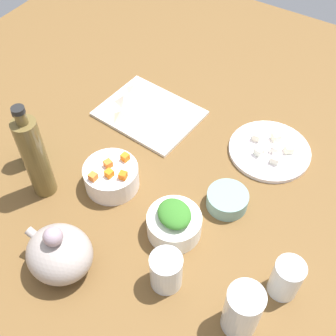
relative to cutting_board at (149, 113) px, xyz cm
name	(u,v)px	position (x,y,z in cm)	size (l,w,h in cm)	color
tabletop	(168,184)	(-17.94, 18.14, -2.00)	(190.00, 190.00, 3.00)	brown
cutting_board	(149,113)	(0.00, 0.00, 0.00)	(28.05, 21.99, 1.00)	silver
plate_tofu	(269,151)	(-36.38, -5.17, 0.10)	(22.44, 22.44, 1.20)	white
bowl_greens	(174,225)	(-27.45, 30.55, 2.45)	(12.89, 12.89, 5.91)	white
bowl_carrots	(111,177)	(-6.49, 27.01, 2.74)	(13.95, 13.95, 6.48)	white
bowl_small_side	(227,200)	(-34.51, 16.95, 1.59)	(10.29, 10.29, 4.18)	#729D95
teapot	(59,253)	(-11.12, 51.48, 5.24)	(16.47, 13.78, 14.76)	#A2958E
bottle_0	(27,141)	(16.76, 31.76, 7.15)	(5.02, 5.02, 18.06)	#196C2F
bottle_1	(35,157)	(7.26, 37.28, 11.86)	(5.83, 5.83, 28.01)	brown
drinking_glass_0	(242,310)	(-50.24, 42.18, 6.14)	(7.46, 7.46, 13.28)	white
drinking_glass_1	(166,271)	(-32.65, 42.29, 4.33)	(7.09, 7.09, 9.66)	white
drinking_glass_2	(286,278)	(-54.94, 30.47, 4.60)	(6.46, 6.46, 10.20)	white
carrot_cube_0	(108,164)	(-5.63, 26.57, 6.88)	(1.80, 1.80, 1.80)	orange
carrot_cube_1	(123,175)	(-10.95, 27.62, 6.88)	(1.80, 1.80, 1.80)	orange
carrot_cube_2	(93,177)	(-5.04, 31.81, 6.88)	(1.80, 1.80, 1.80)	orange
carrot_cube_3	(125,157)	(-7.94, 22.55, 6.88)	(1.80, 1.80, 1.80)	orange
carrot_cube_4	(109,173)	(-7.75, 28.93, 6.88)	(1.80, 1.80, 1.80)	orange
chopped_greens_mound	(174,214)	(-27.45, 30.55, 7.00)	(8.67, 7.47, 3.18)	#337225
tofu_cube_0	(275,149)	(-37.88, -5.03, 1.80)	(2.20, 2.20, 2.20)	white
tofu_cube_1	(276,137)	(-36.21, -9.31, 1.80)	(2.20, 2.20, 2.20)	#F8F4CD
tofu_cube_2	(259,151)	(-34.49, -1.78, 1.80)	(2.20, 2.20, 2.20)	white
tofu_cube_3	(289,149)	(-41.00, -6.99, 1.80)	(2.20, 2.20, 2.20)	white
tofu_cube_4	(257,136)	(-31.66, -6.62, 1.80)	(2.20, 2.20, 2.20)	#F8EBCD
tofu_cube_5	(275,160)	(-39.38, -1.45, 1.80)	(2.20, 2.20, 2.20)	white
dumpling_0	(134,88)	(9.49, -5.81, 1.54)	(5.03, 4.48, 2.08)	beige
dumpling_1	(121,114)	(5.65, 6.34, 1.90)	(4.73, 4.40, 2.80)	beige
dumpling_2	(164,130)	(-8.22, 4.82, 1.60)	(5.69, 4.85, 2.20)	beige
dumpling_3	(124,99)	(8.74, 0.51, 1.99)	(4.73, 4.13, 2.98)	beige
dumpling_4	(183,111)	(-8.70, -4.92, 1.54)	(5.10, 4.36, 2.09)	beige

